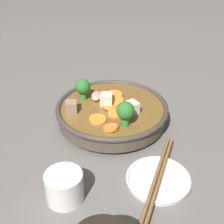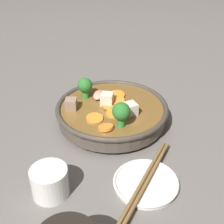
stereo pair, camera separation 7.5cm
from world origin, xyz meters
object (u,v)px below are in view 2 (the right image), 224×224
at_px(tea_cup, 50,182).
at_px(side_saucer, 146,183).
at_px(chopsticks_pair, 146,179).
at_px(stirfry_bowl, 112,111).

bearing_deg(tea_cup, side_saucer, -178.74).
distance_m(tea_cup, chopsticks_pair, 0.18).
xyz_separation_m(stirfry_bowl, side_saucer, (-0.05, 0.21, -0.03)).
bearing_deg(side_saucer, tea_cup, 1.26).
bearing_deg(chopsticks_pair, tea_cup, 1.26).
height_order(stirfry_bowl, tea_cup, stirfry_bowl).
bearing_deg(tea_cup, stirfry_bowl, -120.89).
bearing_deg(side_saucer, chopsticks_pair, 0.00).
relative_size(stirfry_bowl, tea_cup, 3.94).
bearing_deg(side_saucer, stirfry_bowl, -77.57).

